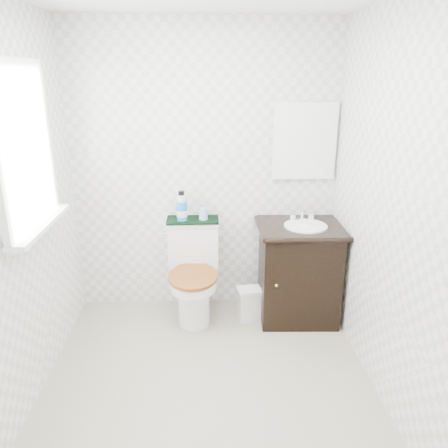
{
  "coord_description": "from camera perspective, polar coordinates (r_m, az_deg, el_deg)",
  "views": [
    {
      "loc": [
        -0.01,
        -2.37,
        1.97
      ],
      "look_at": [
        0.14,
        0.75,
        0.9
      ],
      "focal_mm": 35.0,
      "sensor_mm": 36.0,
      "label": 1
    }
  ],
  "objects": [
    {
      "name": "window",
      "position": [
        2.85,
        -24.78,
        8.83
      ],
      "size": [
        0.02,
        0.7,
        0.9
      ],
      "primitive_type": "cube",
      "color": "white",
      "rests_on": "wall_left"
    },
    {
      "name": "wall_front",
      "position": [
        1.4,
        -1.85,
        -14.32
      ],
      "size": [
        2.4,
        0.0,
        2.4
      ],
      "primitive_type": "plane",
      "rotation": [
        -1.57,
        0.0,
        0.0
      ],
      "color": "white",
      "rests_on": "ground"
    },
    {
      "name": "vanity",
      "position": [
        3.7,
        9.72,
        -5.89
      ],
      "size": [
        0.68,
        0.59,
        0.92
      ],
      "color": "black",
      "rests_on": "floor"
    },
    {
      "name": "mirror",
      "position": [
        3.67,
        10.46,
        10.55
      ],
      "size": [
        0.5,
        0.02,
        0.6
      ],
      "primitive_type": "cube",
      "color": "silver",
      "rests_on": "wall_back"
    },
    {
      "name": "towel",
      "position": [
        3.64,
        -4.12,
        0.54
      ],
      "size": [
        0.43,
        0.22,
        0.02
      ],
      "primitive_type": "cube",
      "color": "black",
      "rests_on": "toilet"
    },
    {
      "name": "wall_left",
      "position": [
        2.72,
        -26.22,
        0.55
      ],
      "size": [
        0.0,
        2.4,
        2.4
      ],
      "primitive_type": "plane",
      "rotation": [
        1.57,
        0.0,
        1.57
      ],
      "color": "white",
      "rests_on": "ground"
    },
    {
      "name": "cup",
      "position": [
        3.61,
        -2.71,
        1.35
      ],
      "size": [
        0.08,
        0.08,
        0.1
      ],
      "primitive_type": "cone",
      "color": "#81B6D3",
      "rests_on": "towel"
    },
    {
      "name": "wall_right",
      "position": [
        2.73,
        21.47,
        1.26
      ],
      "size": [
        0.0,
        2.4,
        2.4
      ],
      "primitive_type": "plane",
      "rotation": [
        1.57,
        0.0,
        -1.57
      ],
      "color": "white",
      "rests_on": "ground"
    },
    {
      "name": "soap_bar",
      "position": [
        3.66,
        9.34,
        0.61
      ],
      "size": [
        0.07,
        0.05,
        0.02
      ],
      "primitive_type": "ellipsoid",
      "color": "#1B8579",
      "rests_on": "vanity"
    },
    {
      "name": "trash_bin",
      "position": [
        3.73,
        3.28,
        -10.32
      ],
      "size": [
        0.22,
        0.18,
        0.28
      ],
      "color": "white",
      "rests_on": "floor"
    },
    {
      "name": "mouthwash_bottle",
      "position": [
        3.58,
        -5.54,
        2.23
      ],
      "size": [
        0.09,
        0.09,
        0.25
      ],
      "color": "blue",
      "rests_on": "towel"
    },
    {
      "name": "toilet",
      "position": [
        3.7,
        -3.99,
        -6.88
      ],
      "size": [
        0.44,
        0.63,
        0.81
      ],
      "color": "white",
      "rests_on": "floor"
    },
    {
      "name": "wall_back",
      "position": [
        3.65,
        -2.52,
        6.79
      ],
      "size": [
        2.4,
        0.0,
        2.4
      ],
      "primitive_type": "plane",
      "rotation": [
        1.57,
        0.0,
        0.0
      ],
      "color": "white",
      "rests_on": "ground"
    },
    {
      "name": "floor",
      "position": [
        3.08,
        -2.02,
        -20.79
      ],
      "size": [
        2.4,
        2.4,
        0.0
      ],
      "primitive_type": "plane",
      "color": "#AFA78D",
      "rests_on": "ground"
    }
  ]
}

